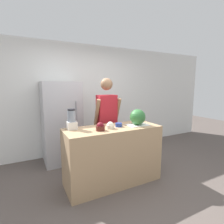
{
  "coord_description": "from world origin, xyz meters",
  "views": [
    {
      "loc": [
        -1.29,
        -2.17,
        1.64
      ],
      "look_at": [
        0.0,
        0.34,
        1.21
      ],
      "focal_mm": 28.0,
      "sensor_mm": 36.0,
      "label": 1
    }
  ],
  "objects_px": {
    "watermelon": "(138,117)",
    "bowl_small_blue": "(119,125)",
    "blender": "(72,120)",
    "person": "(107,122)",
    "bowl_cream": "(110,126)",
    "bowl_cherries": "(100,127)",
    "refrigerator": "(62,122)"
  },
  "relations": [
    {
      "from": "bowl_small_blue",
      "to": "watermelon",
      "type": "bearing_deg",
      "value": -11.23
    },
    {
      "from": "bowl_cherries",
      "to": "refrigerator",
      "type": "bearing_deg",
      "value": 103.15
    },
    {
      "from": "bowl_cherries",
      "to": "bowl_small_blue",
      "type": "relative_size",
      "value": 1.18
    },
    {
      "from": "bowl_small_blue",
      "to": "blender",
      "type": "relative_size",
      "value": 0.36
    },
    {
      "from": "person",
      "to": "bowl_cream",
      "type": "height_order",
      "value": "person"
    },
    {
      "from": "bowl_cherries",
      "to": "bowl_cream",
      "type": "bearing_deg",
      "value": 11.98
    },
    {
      "from": "bowl_cherries",
      "to": "bowl_small_blue",
      "type": "height_order",
      "value": "bowl_cherries"
    },
    {
      "from": "refrigerator",
      "to": "watermelon",
      "type": "xyz_separation_m",
      "value": [
        1.02,
        -1.32,
        0.25
      ]
    },
    {
      "from": "bowl_cherries",
      "to": "bowl_small_blue",
      "type": "bearing_deg",
      "value": 13.91
    },
    {
      "from": "watermelon",
      "to": "bowl_cream",
      "type": "distance_m",
      "value": 0.53
    },
    {
      "from": "bowl_small_blue",
      "to": "person",
      "type": "bearing_deg",
      "value": 85.98
    },
    {
      "from": "blender",
      "to": "watermelon",
      "type": "bearing_deg",
      "value": -13.65
    },
    {
      "from": "bowl_cream",
      "to": "blender",
      "type": "relative_size",
      "value": 0.39
    },
    {
      "from": "person",
      "to": "blender",
      "type": "bearing_deg",
      "value": -155.62
    },
    {
      "from": "refrigerator",
      "to": "bowl_cherries",
      "type": "distance_m",
      "value": 1.39
    },
    {
      "from": "watermelon",
      "to": "bowl_cream",
      "type": "bearing_deg",
      "value": 178.49
    },
    {
      "from": "blender",
      "to": "bowl_small_blue",
      "type": "bearing_deg",
      "value": -14.72
    },
    {
      "from": "refrigerator",
      "to": "bowl_small_blue",
      "type": "relative_size",
      "value": 14.91
    },
    {
      "from": "refrigerator",
      "to": "blender",
      "type": "relative_size",
      "value": 5.34
    },
    {
      "from": "watermelon",
      "to": "bowl_small_blue",
      "type": "xyz_separation_m",
      "value": [
        -0.33,
        0.07,
        -0.12
      ]
    },
    {
      "from": "watermelon",
      "to": "bowl_small_blue",
      "type": "relative_size",
      "value": 2.32
    },
    {
      "from": "bowl_small_blue",
      "to": "bowl_cherries",
      "type": "bearing_deg",
      "value": -166.09
    },
    {
      "from": "watermelon",
      "to": "person",
      "type": "bearing_deg",
      "value": 115.7
    },
    {
      "from": "refrigerator",
      "to": "bowl_small_blue",
      "type": "bearing_deg",
      "value": -61.27
    },
    {
      "from": "person",
      "to": "blender",
      "type": "relative_size",
      "value": 5.53
    },
    {
      "from": "refrigerator",
      "to": "watermelon",
      "type": "height_order",
      "value": "refrigerator"
    },
    {
      "from": "refrigerator",
      "to": "bowl_small_blue",
      "type": "xyz_separation_m",
      "value": [
        0.69,
        -1.26,
        0.13
      ]
    },
    {
      "from": "person",
      "to": "watermelon",
      "type": "height_order",
      "value": "person"
    },
    {
      "from": "bowl_cream",
      "to": "blender",
      "type": "height_order",
      "value": "blender"
    },
    {
      "from": "refrigerator",
      "to": "watermelon",
      "type": "bearing_deg",
      "value": -52.34
    },
    {
      "from": "bowl_cherries",
      "to": "bowl_cream",
      "type": "xyz_separation_m",
      "value": [
        0.19,
        0.04,
        -0.01
      ]
    },
    {
      "from": "refrigerator",
      "to": "person",
      "type": "xyz_separation_m",
      "value": [
        0.73,
        -0.71,
        0.08
      ]
    }
  ]
}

